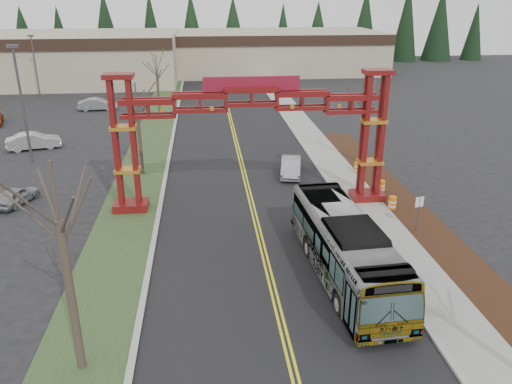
{
  "coord_description": "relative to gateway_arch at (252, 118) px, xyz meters",
  "views": [
    {
      "loc": [
        -3.0,
        -12.88,
        13.34
      ],
      "look_at": [
        -0.31,
        12.39,
        3.19
      ],
      "focal_mm": 35.0,
      "sensor_mm": 36.0,
      "label": 1
    }
  ],
  "objects": [
    {
      "name": "barrel_mid",
      "position": [
        9.44,
        1.22,
        -5.52
      ],
      "size": [
        0.5,
        0.5,
        0.93
      ],
      "color": "orange",
      "rests_on": "ground"
    },
    {
      "name": "silver_sedan",
      "position": [
        3.64,
        5.65,
        -5.28
      ],
      "size": [
        2.26,
        4.45,
        1.4
      ],
      "primitive_type": "imported",
      "rotation": [
        0.0,
        0.0,
        -0.19
      ],
      "color": "#A5A8AD",
      "rests_on": "ground"
    },
    {
      "name": "retail_building_west",
      "position": [
        -30.0,
        53.96,
        -2.22
      ],
      "size": [
        46.0,
        22.3,
        7.5
      ],
      "color": "tan",
      "rests_on": "ground"
    },
    {
      "name": "bare_tree_median_near",
      "position": [
        -8.0,
        -15.05,
        0.19
      ],
      "size": [
        3.23,
        3.23,
        8.35
      ],
      "color": "#382D26",
      "rests_on": "ground"
    },
    {
      "name": "road",
      "position": [
        -0.0,
        7.0,
        -5.97
      ],
      "size": [
        12.0,
        110.0,
        0.02
      ],
      "primitive_type": "cube",
      "color": "black",
      "rests_on": "ground"
    },
    {
      "name": "barrel_north",
      "position": [
        8.93,
        5.4,
        -5.51
      ],
      "size": [
        0.51,
        0.51,
        0.95
      ],
      "color": "orange",
      "rests_on": "ground"
    },
    {
      "name": "bare_tree_right_far",
      "position": [
        10.0,
        7.95,
        -0.49
      ],
      "size": [
        2.99,
        2.99,
        7.5
      ],
      "color": "#382D26",
      "rests_on": "ground"
    },
    {
      "name": "curb_left",
      "position": [
        -6.15,
        7.0,
        -5.91
      ],
      "size": [
        0.3,
        110.0,
        0.15
      ],
      "primitive_type": "cube",
      "color": "#A9A9A4",
      "rests_on": "ground"
    },
    {
      "name": "bare_tree_median_mid",
      "position": [
        -8.0,
        7.11,
        -0.84
      ],
      "size": [
        3.02,
        3.02,
        7.17
      ],
      "color": "#382D26",
      "rests_on": "ground"
    },
    {
      "name": "parked_car_near_b",
      "position": [
        -18.59,
        15.12,
        -5.21
      ],
      "size": [
        4.95,
        2.85,
        1.54
      ],
      "primitive_type": "imported",
      "rotation": [
        0.0,
        0.0,
        1.85
      ],
      "color": "silver",
      "rests_on": "ground"
    },
    {
      "name": "light_pole_near",
      "position": [
        -17.63,
        11.15,
        -0.41
      ],
      "size": [
        0.83,
        0.42,
        9.63
      ],
      "color": "#3F3F44",
      "rests_on": "ground"
    },
    {
      "name": "parked_car_far_a",
      "position": [
        -15.85,
        31.33,
        -5.24
      ],
      "size": [
        4.62,
        1.88,
        1.49
      ],
      "primitive_type": "imported",
      "rotation": [
        0.0,
        0.0,
        1.64
      ],
      "color": "#A7ABAF",
      "rests_on": "ground"
    },
    {
      "name": "transit_bus",
      "position": [
        3.7,
        -9.56,
        -4.36
      ],
      "size": [
        3.36,
        11.78,
        3.25
      ],
      "primitive_type": "imported",
      "rotation": [
        0.0,
        0.0,
        0.06
      ],
      "color": "#A9ABB1",
      "rests_on": "ground"
    },
    {
      "name": "grass_median",
      "position": [
        -8.0,
        7.0,
        -5.94
      ],
      "size": [
        4.0,
        110.0,
        0.08
      ],
      "primitive_type": "cube",
      "color": "#2B4120",
      "rests_on": "ground"
    },
    {
      "name": "barrel_south",
      "position": [
        9.11,
        -1.84,
        -5.5
      ],
      "size": [
        0.52,
        0.52,
        0.96
      ],
      "color": "orange",
      "rests_on": "ground"
    },
    {
      "name": "landscape_strip",
      "position": [
        10.2,
        -8.0,
        -5.92
      ],
      "size": [
        2.6,
        50.0,
        0.12
      ],
      "primitive_type": "cube",
      "color": "black",
      "rests_on": "ground"
    },
    {
      "name": "street_sign",
      "position": [
        9.36,
        -5.2,
        -4.33
      ],
      "size": [
        0.52,
        0.13,
        2.3
      ],
      "color": "#3F3F44",
      "rests_on": "ground"
    },
    {
      "name": "retail_building_east",
      "position": [
        10.0,
        61.95,
        -2.47
      ],
      "size": [
        38.0,
        20.3,
        7.0
      ],
      "color": "tan",
      "rests_on": "ground"
    },
    {
      "name": "gateway_arch",
      "position": [
        0.0,
        0.0,
        0.0
      ],
      "size": [
        18.2,
        1.6,
        8.9
      ],
      "color": "#5F0C0F",
      "rests_on": "ground"
    },
    {
      "name": "lane_line_right",
      "position": [
        0.12,
        7.0,
        -5.96
      ],
      "size": [
        0.12,
        100.0,
        0.01
      ],
      "primitive_type": "cube",
      "color": "yellow",
      "rests_on": "road"
    },
    {
      "name": "light_pole_far",
      "position": [
        -24.79,
        38.85,
        -1.15
      ],
      "size": [
        0.73,
        0.36,
        8.36
      ],
      "color": "#3F3F44",
      "rests_on": "ground"
    },
    {
      "name": "conifer_treeline",
      "position": [
        0.25,
        74.0,
        0.5
      ],
      "size": [
        116.1,
        5.6,
        13.0
      ],
      "color": "black",
      "rests_on": "ground"
    },
    {
      "name": "lane_line_left",
      "position": [
        -0.12,
        7.0,
        -5.96
      ],
      "size": [
        0.12,
        100.0,
        0.01
      ],
      "primitive_type": "cube",
      "color": "yellow",
      "rests_on": "road"
    },
    {
      "name": "sidewalk_right",
      "position": [
        7.6,
        7.0,
        -5.91
      ],
      "size": [
        2.6,
        110.0,
        0.14
      ],
      "primitive_type": "cube",
      "color": "gray",
      "rests_on": "ground"
    },
    {
      "name": "curb_right",
      "position": [
        6.15,
        7.0,
        -5.91
      ],
      "size": [
        0.3,
        110.0,
        0.15
      ],
      "primitive_type": "cube",
      "color": "#A9A9A4",
      "rests_on": "ground"
    },
    {
      "name": "bare_tree_median_far",
      "position": [
        -8.0,
        26.26,
        -0.89
      ],
      "size": [
        2.95,
        2.95,
        7.07
      ],
      "color": "#382D26",
      "rests_on": "ground"
    },
    {
      "name": "parked_car_near_a",
      "position": [
        -15.85,
        1.87,
        -5.37
      ],
      "size": [
        2.54,
        3.89,
        1.23
      ],
      "primitive_type": "imported",
      "rotation": [
        0.0,
        0.0,
        2.81
      ],
      "color": "#969A9D",
      "rests_on": "ground"
    }
  ]
}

